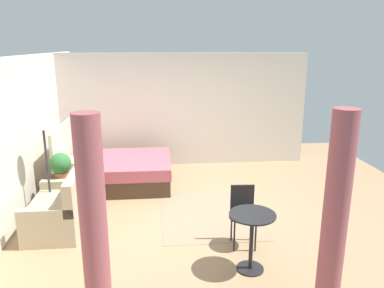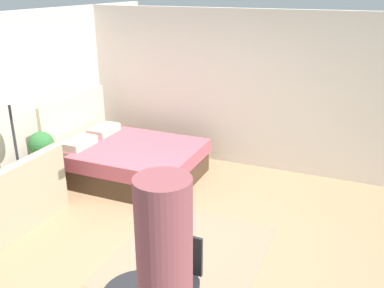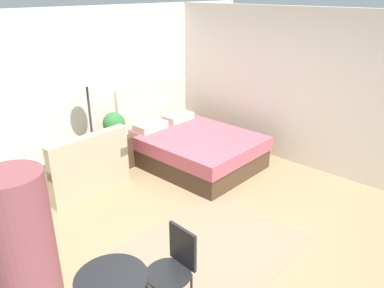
# 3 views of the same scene
# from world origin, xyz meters

# --- Properties ---
(ground_plane) EXTENTS (8.39, 8.63, 0.02)m
(ground_plane) POSITION_xyz_m (0.00, 0.00, -0.01)
(ground_plane) COLOR #9E7A56
(wall_back) EXTENTS (8.39, 0.12, 2.55)m
(wall_back) POSITION_xyz_m (0.00, 2.82, 1.27)
(wall_back) COLOR silver
(wall_back) RESTS_ON ground
(wall_right) EXTENTS (0.12, 5.63, 2.55)m
(wall_right) POSITION_xyz_m (2.70, 0.00, 1.27)
(wall_right) COLOR silver
(wall_right) RESTS_ON ground
(area_rug) EXTENTS (1.89, 1.61, 0.01)m
(area_rug) POSITION_xyz_m (-0.08, -0.25, 0.00)
(area_rug) COLOR #93755B
(area_rug) RESTS_ON ground
(bed) EXTENTS (1.58, 2.10, 1.24)m
(bed) POSITION_xyz_m (1.42, 1.47, 0.30)
(bed) COLOR #473323
(bed) RESTS_ON ground
(couch) EXTENTS (1.26, 0.77, 0.91)m
(couch) POSITION_xyz_m (-0.32, 2.09, 0.30)
(couch) COLOR tan
(couch) RESTS_ON ground
(nightstand) EXTENTS (0.52, 0.40, 0.55)m
(nightstand) POSITION_xyz_m (0.52, 2.26, 0.27)
(nightstand) COLOR #473323
(nightstand) RESTS_ON ground
(potted_plant) EXTENTS (0.36, 0.36, 0.43)m
(potted_plant) POSITION_xyz_m (0.42, 2.23, 0.78)
(potted_plant) COLOR #935B3D
(potted_plant) RESTS_ON nightstand
(vase) EXTENTS (0.11, 0.11, 0.15)m
(vase) POSITION_xyz_m (0.64, 2.25, 0.62)
(vase) COLOR silver
(vase) RESTS_ON nightstand
(floor_lamp) EXTENTS (0.31, 0.31, 1.70)m
(floor_lamp) POSITION_xyz_m (0.07, 2.34, 1.45)
(floor_lamp) COLOR #2D2D33
(floor_lamp) RESTS_ON ground
(balcony_table) EXTENTS (0.57, 0.57, 0.76)m
(balcony_table) POSITION_xyz_m (-1.66, -0.52, 0.52)
(balcony_table) COLOR black
(balcony_table) RESTS_ON ground
(cafe_chair_near_window) EXTENTS (0.44, 0.44, 0.84)m
(cafe_chair_near_window) POSITION_xyz_m (-1.01, -0.56, 0.51)
(cafe_chair_near_window) COLOR black
(cafe_chair_near_window) RESTS_ON ground
(curtain_left) EXTENTS (0.25, 0.25, 2.16)m
(curtain_left) POSITION_xyz_m (-2.45, -1.15, 1.08)
(curtain_left) COLOR #994C51
(curtain_left) RESTS_ON ground
(curtain_right) EXTENTS (0.25, 0.25, 2.16)m
(curtain_right) POSITION_xyz_m (-2.45, 1.21, 1.08)
(curtain_right) COLOR #994C51
(curtain_right) RESTS_ON ground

